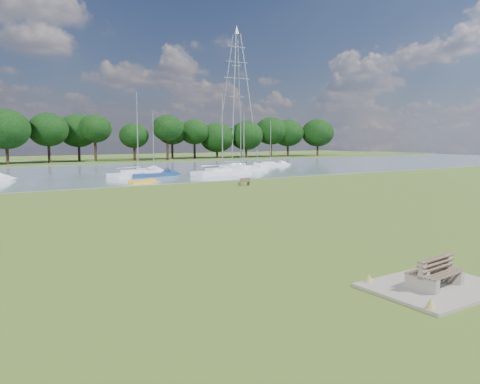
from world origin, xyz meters
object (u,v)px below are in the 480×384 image
bench_pair (435,273)px  sailboat_1 (153,173)px  riverbank_bench (244,182)px  sailboat_2 (222,171)px  sailboat_4 (270,163)px  pylon (237,76)px  kayak (143,181)px  sailboat_9 (240,166)px  sailboat_0 (243,168)px  sailboat_5 (138,173)px

bench_pair → sailboat_1: size_ratio=0.25×
riverbank_bench → sailboat_1: (-3.67, 14.87, 0.09)m
sailboat_2 → sailboat_4: (16.97, 12.62, -0.10)m
pylon → sailboat_4: pylon is taller
pylon → sailboat_1: size_ratio=3.87×
kayak → sailboat_9: (20.96, 13.60, 0.30)m
riverbank_bench → sailboat_4: bearing=44.1°
kayak → sailboat_0: (18.24, 8.53, 0.29)m
sailboat_4 → riverbank_bench: bearing=-116.2°
sailboat_1 → kayak: bearing=-132.0°
sailboat_2 → sailboat_5: bearing=151.6°
bench_pair → pylon: 97.33m
kayak → sailboat_5: 8.51m
bench_pair → sailboat_5: size_ratio=0.19×
sailboat_5 → sailboat_9: (18.49, 5.47, -0.03)m
kayak → sailboat_0: 20.14m
sailboat_4 → sailboat_5: size_ratio=0.74×
sailboat_0 → kayak: bearing=-159.1°
sailboat_0 → sailboat_5: 15.78m
sailboat_9 → kayak: bearing=-125.2°
pylon → riverbank_bench: bearing=-121.6°
pylon → sailboat_2: 53.13m
kayak → sailboat_5: sailboat_5 is taller
riverbank_bench → sailboat_2: bearing=64.1°
bench_pair → sailboat_4: (34.29, 55.55, -0.04)m
kayak → sailboat_4: bearing=7.6°
kayak → bench_pair: bearing=-120.1°
bench_pair → sailboat_5: bearing=75.7°
riverbank_bench → sailboat_2: 13.54m
kayak → sailboat_2: 13.53m
kayak → sailboat_4: size_ratio=0.45×
pylon → sailboat_5: bearing=-135.4°
kayak → sailboat_2: bearing=-1.7°
sailboat_0 → sailboat_9: 5.75m
sailboat_5 → sailboat_9: 19.28m
sailboat_9 → sailboat_0: bearing=-96.4°
sailboat_4 → sailboat_1: bearing=-143.2°
sailboat_2 → sailboat_4: sailboat_2 is taller
kayak → sailboat_9: bearing=9.9°
riverbank_bench → pylon: (33.05, 53.72, 18.58)m
pylon → sailboat_0: bearing=-121.1°
kayak → pylon: size_ratio=0.11×
kayak → sailboat_2: (12.60, 4.93, 0.35)m
sailboat_0 → sailboat_1: 14.20m
sailboat_9 → sailboat_5: bearing=-141.7°
riverbank_bench → sailboat_1: sailboat_1 is taller
sailboat_1 → sailboat_2: bearing=-26.6°
sailboat_2 → sailboat_5: (-10.13, 3.20, -0.01)m
riverbank_bench → sailboat_1: size_ratio=0.17×
pylon → sailboat_5: (-38.36, -37.87, -18.43)m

